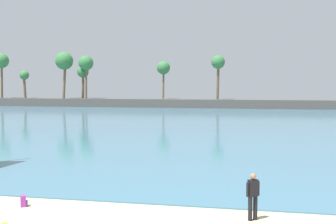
% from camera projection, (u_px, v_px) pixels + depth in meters
% --- Properties ---
extents(sea, '(220.00, 114.24, 0.06)m').
position_uv_depth(sea, '(231.00, 113.00, 73.48)').
color(sea, teal).
rests_on(sea, ground).
extents(palm_headland, '(117.76, 6.42, 12.61)m').
position_uv_depth(palm_headland, '(230.00, 95.00, 90.23)').
color(palm_headland, '#514C47').
rests_on(palm_headland, ground).
extents(person_at_waterline, '(0.45, 0.37, 1.67)m').
position_uv_depth(person_at_waterline, '(253.00, 195.00, 15.51)').
color(person_at_waterline, black).
rests_on(person_at_waterline, ground).
extents(backpack_spare, '(0.37, 0.36, 0.44)m').
position_uv_depth(backpack_spare, '(24.00, 201.00, 17.31)').
color(backpack_spare, purple).
rests_on(backpack_spare, ground).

